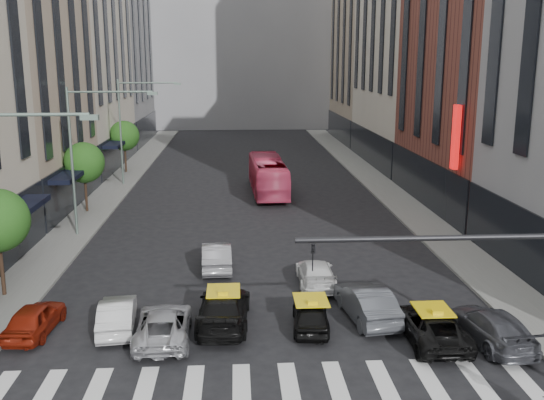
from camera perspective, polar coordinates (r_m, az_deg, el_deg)
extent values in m
cube|color=slate|center=(49.12, -15.59, 0.04)|extent=(3.00, 96.00, 0.15)
cube|color=slate|center=(49.62, 11.34, 0.39)|extent=(3.00, 96.00, 0.15)
cube|color=tan|center=(47.60, -23.66, 13.53)|extent=(8.00, 16.00, 24.00)
cube|color=gray|center=(83.49, -14.97, 15.48)|extent=(8.00, 18.00, 30.00)
cube|color=brown|center=(47.48, 19.66, 15.07)|extent=(8.00, 18.00, 26.00)
cube|color=tan|center=(83.88, 9.34, 15.03)|extent=(8.00, 18.00, 28.00)
cube|color=gray|center=(102.12, -2.94, 17.01)|extent=(30.00, 10.00, 36.00)
cylinder|color=black|center=(30.22, -24.14, -5.32)|extent=(0.18, 0.18, 3.15)
cylinder|color=black|center=(45.04, -17.13, 0.95)|extent=(0.18, 0.18, 3.15)
sphere|color=#134413|center=(44.70, -17.29, 3.38)|extent=(2.88, 2.88, 2.88)
cylinder|color=black|center=(60.46, -13.64, 4.08)|extent=(0.18, 0.18, 3.15)
sphere|color=#134413|center=(60.21, -13.74, 5.90)|extent=(2.88, 2.88, 2.88)
cylinder|color=gray|center=(22.19, -23.16, 7.39)|extent=(5.00, 0.12, 0.12)
cube|color=gray|center=(21.49, -16.80, 7.46)|extent=(0.60, 0.25, 0.18)
cylinder|color=gray|center=(38.61, -18.31, 3.38)|extent=(0.16, 0.16, 9.00)
cylinder|color=gray|center=(37.62, -15.03, 9.81)|extent=(5.00, 0.12, 0.12)
cube|color=gray|center=(37.21, -11.19, 9.81)|extent=(0.60, 0.25, 0.18)
cylinder|color=gray|center=(54.09, -14.06, 6.19)|extent=(0.16, 0.16, 9.00)
cylinder|color=gray|center=(53.39, -11.62, 10.75)|extent=(5.00, 0.12, 0.12)
cube|color=gray|center=(53.10, -8.90, 10.74)|extent=(0.60, 0.25, 0.18)
cylinder|color=black|center=(17.80, 18.44, -3.36)|extent=(10.00, 0.16, 0.16)
imported|color=black|center=(16.82, 3.86, -5.43)|extent=(0.13, 0.16, 0.80)
cube|color=red|center=(39.56, 16.91, 5.67)|extent=(0.30, 0.70, 4.00)
imported|color=maroon|center=(26.23, -21.43, -10.34)|extent=(1.77, 3.82, 1.27)
imported|color=silver|center=(25.58, -14.36, -10.40)|extent=(1.78, 4.03, 1.29)
imported|color=#ACADB2|center=(24.35, -10.17, -11.46)|extent=(2.20, 4.56, 1.25)
imported|color=black|center=(25.26, -4.57, -10.10)|extent=(2.32, 5.14, 1.46)
imported|color=black|center=(24.94, 3.67, -10.71)|extent=(1.71, 3.67, 1.22)
imported|color=#474A50|center=(26.05, 8.87, -9.48)|extent=(2.17, 4.66, 1.48)
imported|color=black|center=(24.67, 14.80, -11.33)|extent=(2.14, 4.60, 1.27)
imported|color=#45464D|center=(25.16, 19.99, -11.13)|extent=(2.36, 4.78, 1.34)
imported|color=#ACABB1|center=(31.84, -5.24, -5.25)|extent=(1.69, 4.34, 1.41)
imported|color=white|center=(29.55, 4.14, -6.87)|extent=(1.80, 4.25, 1.22)
imported|color=#DA4066|center=(49.66, -0.40, 2.33)|extent=(2.88, 10.82, 2.99)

